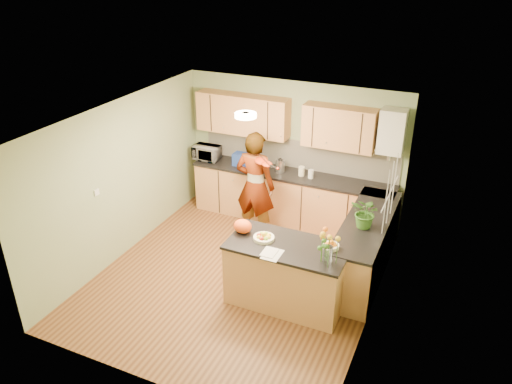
% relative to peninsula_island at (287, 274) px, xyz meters
% --- Properties ---
extents(floor, '(4.50, 4.50, 0.00)m').
position_rel_peninsula_island_xyz_m(floor, '(-0.86, 0.25, -0.47)').
color(floor, '#543018').
rests_on(floor, ground).
extents(ceiling, '(4.00, 4.50, 0.02)m').
position_rel_peninsula_island_xyz_m(ceiling, '(-0.86, 0.25, 2.03)').
color(ceiling, silver).
rests_on(ceiling, wall_back).
extents(wall_back, '(4.00, 0.02, 2.50)m').
position_rel_peninsula_island_xyz_m(wall_back, '(-0.86, 2.50, 0.78)').
color(wall_back, gray).
rests_on(wall_back, floor).
extents(wall_front, '(4.00, 0.02, 2.50)m').
position_rel_peninsula_island_xyz_m(wall_front, '(-0.86, -2.00, 0.78)').
color(wall_front, gray).
rests_on(wall_front, floor).
extents(wall_left, '(0.02, 4.50, 2.50)m').
position_rel_peninsula_island_xyz_m(wall_left, '(-2.86, 0.25, 0.78)').
color(wall_left, gray).
rests_on(wall_left, floor).
extents(wall_right, '(0.02, 4.50, 2.50)m').
position_rel_peninsula_island_xyz_m(wall_right, '(1.14, 0.25, 0.78)').
color(wall_right, gray).
rests_on(wall_right, floor).
extents(back_counter, '(3.64, 0.62, 0.94)m').
position_rel_peninsula_island_xyz_m(back_counter, '(-0.76, 2.19, 0.00)').
color(back_counter, tan).
rests_on(back_counter, floor).
extents(right_counter, '(0.62, 2.24, 0.94)m').
position_rel_peninsula_island_xyz_m(right_counter, '(0.83, 1.10, 0.00)').
color(right_counter, tan).
rests_on(right_counter, floor).
extents(splashback, '(3.60, 0.02, 0.52)m').
position_rel_peninsula_island_xyz_m(splashback, '(-0.76, 2.48, 0.73)').
color(splashback, beige).
rests_on(splashback, back_counter).
extents(upper_cabinets, '(3.20, 0.34, 0.70)m').
position_rel_peninsula_island_xyz_m(upper_cabinets, '(-1.04, 2.33, 1.38)').
color(upper_cabinets, tan).
rests_on(upper_cabinets, wall_back).
extents(boiler, '(0.40, 0.30, 0.86)m').
position_rel_peninsula_island_xyz_m(boiler, '(0.84, 2.34, 1.43)').
color(boiler, silver).
rests_on(boiler, wall_back).
extents(window_right, '(0.01, 1.30, 1.05)m').
position_rel_peninsula_island_xyz_m(window_right, '(1.13, 0.85, 1.08)').
color(window_right, silver).
rests_on(window_right, wall_right).
extents(light_switch, '(0.02, 0.09, 0.09)m').
position_rel_peninsula_island_xyz_m(light_switch, '(-2.85, -0.35, 0.83)').
color(light_switch, silver).
rests_on(light_switch, wall_left).
extents(ceiling_lamp, '(0.30, 0.30, 0.07)m').
position_rel_peninsula_island_xyz_m(ceiling_lamp, '(-0.86, 0.55, 1.99)').
color(ceiling_lamp, '#FFEABF').
rests_on(ceiling_lamp, ceiling).
extents(peninsula_island, '(1.62, 0.83, 0.93)m').
position_rel_peninsula_island_xyz_m(peninsula_island, '(0.00, 0.00, 0.00)').
color(peninsula_island, tan).
rests_on(peninsula_island, floor).
extents(fruit_dish, '(0.29, 0.29, 0.10)m').
position_rel_peninsula_island_xyz_m(fruit_dish, '(-0.35, -0.00, 0.51)').
color(fruit_dish, '#F1E9C1').
rests_on(fruit_dish, peninsula_island).
extents(orange_bowl, '(0.21, 0.21, 0.12)m').
position_rel_peninsula_island_xyz_m(orange_bowl, '(0.55, 0.15, 0.52)').
color(orange_bowl, '#F1E9C1').
rests_on(orange_bowl, peninsula_island).
extents(flower_vase, '(0.28, 0.28, 0.52)m').
position_rel_peninsula_island_xyz_m(flower_vase, '(0.60, -0.18, 0.81)').
color(flower_vase, silver).
rests_on(flower_vase, peninsula_island).
extents(orange_bag, '(0.27, 0.23, 0.20)m').
position_rel_peninsula_island_xyz_m(orange_bag, '(-0.69, 0.05, 0.56)').
color(orange_bag, '#FF5115').
rests_on(orange_bag, peninsula_island).
extents(papers, '(0.22, 0.31, 0.01)m').
position_rel_peninsula_island_xyz_m(papers, '(-0.10, -0.30, 0.47)').
color(papers, silver).
rests_on(papers, peninsula_island).
extents(violinist, '(0.70, 0.47, 1.89)m').
position_rel_peninsula_island_xyz_m(violinist, '(-1.13, 1.46, 0.48)').
color(violinist, tan).
rests_on(violinist, floor).
extents(violin, '(0.69, 0.60, 0.17)m').
position_rel_peninsula_island_xyz_m(violin, '(-0.93, 1.24, 1.05)').
color(violin, '#541205').
rests_on(violin, violinist).
extents(microwave, '(0.48, 0.33, 0.27)m').
position_rel_peninsula_island_xyz_m(microwave, '(-2.44, 2.16, 0.61)').
color(microwave, silver).
rests_on(microwave, back_counter).
extents(blue_box, '(0.29, 0.21, 0.23)m').
position_rel_peninsula_island_xyz_m(blue_box, '(-1.73, 2.17, 0.59)').
color(blue_box, navy).
rests_on(blue_box, back_counter).
extents(kettle, '(0.16, 0.16, 0.30)m').
position_rel_peninsula_island_xyz_m(kettle, '(-0.98, 2.19, 0.59)').
color(kettle, silver).
rests_on(kettle, back_counter).
extents(jar_cream, '(0.12, 0.12, 0.17)m').
position_rel_peninsula_island_xyz_m(jar_cream, '(-0.58, 2.19, 0.56)').
color(jar_cream, '#F1E9C1').
rests_on(jar_cream, back_counter).
extents(jar_white, '(0.12, 0.12, 0.15)m').
position_rel_peninsula_island_xyz_m(jar_white, '(-0.40, 2.16, 0.55)').
color(jar_white, silver).
rests_on(jar_white, back_counter).
extents(potted_plant, '(0.53, 0.50, 0.46)m').
position_rel_peninsula_island_xyz_m(potted_plant, '(0.84, 0.87, 0.70)').
color(potted_plant, '#386C24').
rests_on(potted_plant, right_counter).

